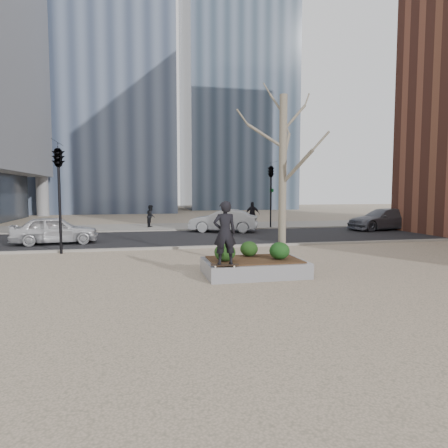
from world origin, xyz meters
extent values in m
plane|color=tan|center=(0.00, 0.00, 0.00)|extent=(120.00, 120.00, 0.00)
cube|color=black|center=(0.00, 10.00, 0.01)|extent=(60.00, 8.00, 0.02)
cube|color=gray|center=(0.00, 17.00, 0.01)|extent=(60.00, 6.00, 0.02)
cube|color=gray|center=(1.00, 0.00, 0.23)|extent=(3.00, 2.00, 0.45)
cube|color=#382314|center=(1.00, 0.00, 0.47)|extent=(2.70, 1.70, 0.04)
ellipsoid|color=black|center=(0.05, -0.22, 0.76)|extent=(0.62, 0.62, 0.53)
ellipsoid|color=#163711|center=(0.98, 0.49, 0.73)|extent=(0.56, 0.56, 0.48)
ellipsoid|color=#123B13|center=(1.73, -0.24, 0.75)|extent=(0.61, 0.61, 0.52)
imported|color=black|center=(-0.10, -0.88, 1.40)|extent=(0.64, 0.42, 1.75)
imported|color=silver|center=(-6.32, 8.75, 0.69)|extent=(4.09, 2.08, 1.34)
imported|color=#9A9DA1|center=(2.74, 12.61, 0.72)|extent=(4.47, 2.78, 1.39)
imported|color=slate|center=(13.20, 11.69, 0.71)|extent=(4.93, 2.33, 1.39)
imported|color=black|center=(-1.54, 17.01, 0.80)|extent=(0.78, 0.89, 1.56)
imported|color=#415775|center=(3.84, 16.80, 0.85)|extent=(0.78, 1.15, 1.65)
imported|color=black|center=(5.60, 15.97, 0.90)|extent=(1.11, 0.75, 1.76)
cube|color=slate|center=(-6.00, 42.00, 22.50)|extent=(16.00, 16.00, 45.00)
cube|color=slate|center=(12.00, 48.00, 27.50)|extent=(15.00, 15.00, 55.00)
camera|label=1|loc=(-2.41, -11.50, 2.53)|focal=32.00mm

